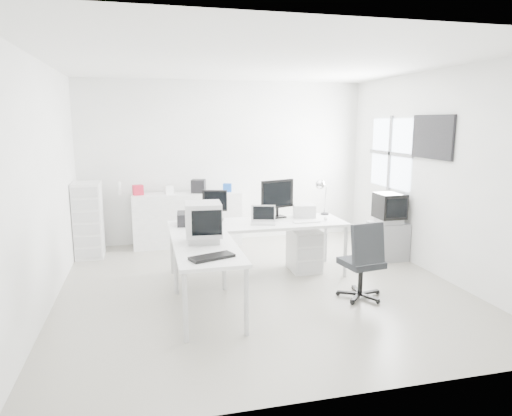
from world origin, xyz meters
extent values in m
cube|color=#B8B4A6|center=(0.00, 0.00, 0.00)|extent=(5.00, 5.00, 0.01)
cube|color=white|center=(0.00, 0.00, 2.80)|extent=(5.00, 5.00, 0.01)
cube|color=silver|center=(0.00, 2.50, 1.40)|extent=(5.00, 0.02, 2.80)
cube|color=silver|center=(-2.50, 0.00, 1.40)|extent=(0.02, 5.00, 2.80)
cube|color=silver|center=(2.50, 0.00, 1.40)|extent=(0.02, 5.00, 2.80)
cube|color=white|center=(0.78, 0.49, 0.30)|extent=(0.40, 0.50, 0.60)
cube|color=black|center=(-0.77, 0.54, 0.83)|extent=(0.49, 0.39, 0.16)
cube|color=white|center=(0.73, 0.29, 0.76)|extent=(0.38, 0.13, 0.02)
sphere|color=white|center=(1.03, 0.34, 0.78)|extent=(0.05, 0.05, 0.05)
cube|color=#B6B6B6|center=(0.83, 0.66, 0.84)|extent=(0.36, 0.33, 0.18)
cube|color=black|center=(-0.77, -1.06, 0.77)|extent=(0.49, 0.32, 0.03)
cube|color=gray|center=(2.22, 0.69, 0.29)|extent=(0.53, 0.43, 0.58)
cube|color=white|center=(-0.71, 2.24, 0.46)|extent=(1.82, 0.46, 0.91)
cube|color=#B61A2F|center=(-1.51, 2.24, 0.99)|extent=(0.19, 0.17, 0.16)
cube|color=white|center=(-1.01, 2.24, 0.98)|extent=(0.16, 0.15, 0.13)
cube|color=black|center=(-0.51, 2.24, 1.02)|extent=(0.27, 0.26, 0.23)
cube|color=#1747A1|center=(-0.01, 2.24, 0.98)|extent=(0.17, 0.16, 0.14)
cylinder|color=white|center=(-1.81, 2.28, 1.02)|extent=(0.07, 0.07, 0.22)
cube|color=white|center=(-2.28, 1.92, 0.59)|extent=(0.41, 0.49, 1.18)
camera|label=1|loc=(-1.38, -5.47, 2.11)|focal=32.00mm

